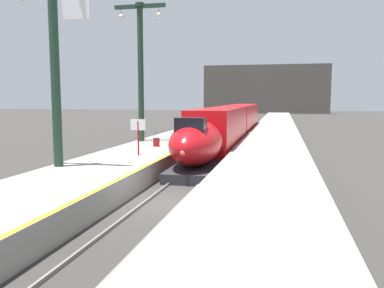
# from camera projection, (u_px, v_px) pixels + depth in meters

# --- Properties ---
(ground_plane) EXTENTS (260.00, 260.00, 0.00)m
(ground_plane) POSITION_uv_depth(u_px,v_px,m) (164.00, 203.00, 16.61)
(ground_plane) COLOR #33302D
(platform_left) EXTENTS (4.80, 110.00, 1.05)m
(platform_left) POSITION_uv_depth(u_px,v_px,m) (195.00, 135.00, 41.42)
(platform_left) COLOR gray
(platform_left) RESTS_ON ground
(platform_right) EXTENTS (4.80, 110.00, 1.05)m
(platform_right) POSITION_uv_depth(u_px,v_px,m) (274.00, 137.00, 39.65)
(platform_right) COLOR gray
(platform_right) RESTS_ON ground
(platform_left_safety_stripe) EXTENTS (0.20, 107.80, 0.01)m
(platform_left_safety_stripe) POSITION_uv_depth(u_px,v_px,m) (217.00, 131.00, 40.86)
(platform_left_safety_stripe) COLOR yellow
(platform_left_safety_stripe) RESTS_ON platform_left
(rail_main_left) EXTENTS (0.08, 110.00, 0.12)m
(rail_main_left) POSITION_uv_depth(u_px,v_px,m) (230.00, 138.00, 43.42)
(rail_main_left) COLOR slate
(rail_main_left) RESTS_ON ground
(rail_main_right) EXTENTS (0.08, 110.00, 0.12)m
(rail_main_right) POSITION_uv_depth(u_px,v_px,m) (243.00, 138.00, 43.09)
(rail_main_right) COLOR slate
(rail_main_right) RESTS_ON ground
(highspeed_train_main) EXTENTS (2.92, 38.20, 3.60)m
(highspeed_train_main) POSITION_uv_depth(u_px,v_px,m) (230.00, 124.00, 37.49)
(highspeed_train_main) COLOR #B20F14
(highspeed_train_main) RESTS_ON ground
(station_column_near) EXTENTS (4.00, 0.68, 9.03)m
(station_column_near) POSITION_uv_depth(u_px,v_px,m) (55.00, 51.00, 18.82)
(station_column_near) COLOR #1E3828
(station_column_near) RESTS_ON platform_left
(station_column_mid) EXTENTS (4.00, 0.68, 10.46)m
(station_column_mid) POSITION_uv_depth(u_px,v_px,m) (141.00, 60.00, 30.28)
(station_column_mid) COLOR #1E3828
(station_column_mid) RESTS_ON platform_left
(passenger_near_edge) EXTENTS (0.37, 0.52, 1.69)m
(passenger_near_edge) POSITION_uv_depth(u_px,v_px,m) (176.00, 133.00, 26.57)
(passenger_near_edge) COLOR #23232D
(passenger_near_edge) RESTS_ON platform_left
(rolling_suitcase) EXTENTS (0.40, 0.22, 0.98)m
(rolling_suitcase) POSITION_uv_depth(u_px,v_px,m) (156.00, 142.00, 27.40)
(rolling_suitcase) COLOR maroon
(rolling_suitcase) RESTS_ON platform_left
(departure_info_board) EXTENTS (0.90, 0.10, 2.12)m
(departure_info_board) POSITION_uv_depth(u_px,v_px,m) (138.00, 130.00, 23.02)
(departure_info_board) COLOR maroon
(departure_info_board) RESTS_ON platform_left
(terminus_back_wall) EXTENTS (36.00, 2.00, 14.00)m
(terminus_back_wall) POSITION_uv_depth(u_px,v_px,m) (265.00, 89.00, 114.65)
(terminus_back_wall) COLOR #4C4742
(terminus_back_wall) RESTS_ON ground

